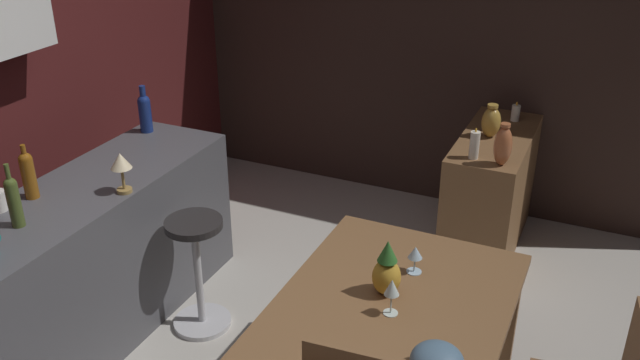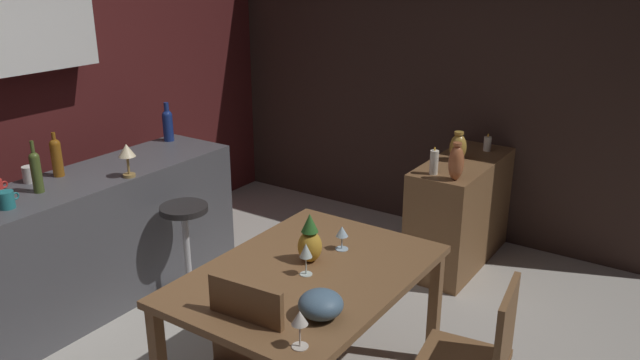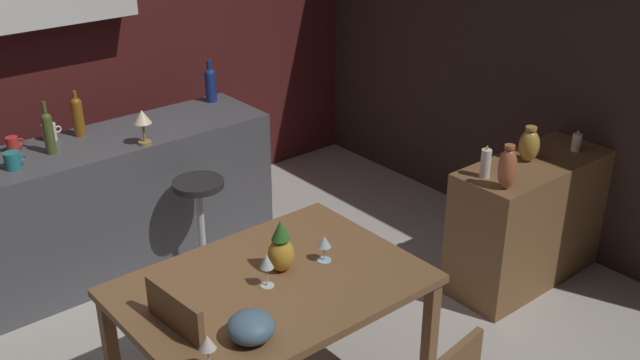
{
  "view_description": "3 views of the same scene",
  "coord_description": "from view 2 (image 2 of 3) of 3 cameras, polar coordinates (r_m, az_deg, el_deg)",
  "views": [
    {
      "loc": [
        -2.3,
        -1.11,
        2.53
      ],
      "look_at": [
        0.75,
        0.29,
        0.89
      ],
      "focal_mm": 38.4,
      "sensor_mm": 36.0,
      "label": 1
    },
    {
      "loc": [
        -2.3,
        -2.02,
        2.24
      ],
      "look_at": [
        0.7,
        0.0,
        0.95
      ],
      "focal_mm": 35.0,
      "sensor_mm": 36.0,
      "label": 2
    },
    {
      "loc": [
        -1.66,
        -2.76,
        2.64
      ],
      "look_at": [
        0.64,
        0.02,
        0.93
      ],
      "focal_mm": 41.41,
      "sensor_mm": 36.0,
      "label": 3
    }
  ],
  "objects": [
    {
      "name": "wine_bottle_cobalt",
      "position": [
        4.97,
        -13.75,
        5.04
      ],
      "size": [
        0.08,
        0.08,
        0.3
      ],
      "color": "navy",
      "rests_on": "kitchen_counter"
    },
    {
      "name": "wine_glass_left",
      "position": [
        2.57,
        -1.87,
        -12.64
      ],
      "size": [
        0.07,
        0.07,
        0.17
      ],
      "color": "silver",
      "rests_on": "dining_table"
    },
    {
      "name": "wine_bottle_olive",
      "position": [
        4.11,
        -24.53,
        0.82
      ],
      "size": [
        0.06,
        0.06,
        0.32
      ],
      "color": "#475623",
      "rests_on": "kitchen_counter"
    },
    {
      "name": "wall_kitchen_back",
      "position": [
        4.74,
        -27.16,
        7.4
      ],
      "size": [
        5.2,
        0.33,
        2.6
      ],
      "color": "#4C1919",
      "rests_on": "ground_plane"
    },
    {
      "name": "wall_side_right",
      "position": [
        5.46,
        8.4,
        9.48
      ],
      "size": [
        0.1,
        4.4,
        2.6
      ],
      "primitive_type": "cube",
      "color": "#33231E",
      "rests_on": "ground_plane"
    },
    {
      "name": "fruit_bowl",
      "position": [
        2.8,
        0.07,
        -11.3
      ],
      "size": [
        0.2,
        0.2,
        0.12
      ],
      "primitive_type": "ellipsoid",
      "color": "slate",
      "rests_on": "dining_table"
    },
    {
      "name": "kitchen_counter",
      "position": [
        4.5,
        -19.88,
        -5.1
      ],
      "size": [
        2.1,
        0.6,
        0.9
      ],
      "primitive_type": "cube",
      "color": "#4C4C51",
      "rests_on": "ground_plane"
    },
    {
      "name": "pineapple_centerpiece",
      "position": [
        3.26,
        -0.94,
        -5.61
      ],
      "size": [
        0.13,
        0.13,
        0.27
      ],
      "color": "gold",
      "rests_on": "dining_table"
    },
    {
      "name": "wine_glass_right",
      "position": [
        3.12,
        -1.3,
        -6.57
      ],
      "size": [
        0.06,
        0.06,
        0.17
      ],
      "color": "silver",
      "rests_on": "dining_table"
    },
    {
      "name": "dining_table",
      "position": [
        3.24,
        -1.15,
        -9.55
      ],
      "size": [
        1.37,
        0.98,
        0.74
      ],
      "color": "brown",
      "rests_on": "ground_plane"
    },
    {
      "name": "vase_brass",
      "position": [
        4.73,
        12.51,
        2.96
      ],
      "size": [
        0.12,
        0.12,
        0.22
      ],
      "color": "#B78C38",
      "rests_on": "sideboard_cabinet"
    },
    {
      "name": "vase_copper",
      "position": [
        4.29,
        12.34,
        1.58
      ],
      "size": [
        0.11,
        0.11,
        0.26
      ],
      "color": "#B26038",
      "rests_on": "sideboard_cabinet"
    },
    {
      "name": "chair_by_doorway",
      "position": [
        3.09,
        14.1,
        -15.71
      ],
      "size": [
        0.45,
        0.45,
        0.88
      ],
      "color": "brown",
      "rests_on": "ground_plane"
    },
    {
      "name": "counter_lamp",
      "position": [
        4.19,
        -17.24,
        2.34
      ],
      "size": [
        0.11,
        0.11,
        0.22
      ],
      "color": "#A58447",
      "rests_on": "kitchen_counter"
    },
    {
      "name": "sideboard_cabinet",
      "position": [
        4.91,
        12.69,
        -2.8
      ],
      "size": [
        1.1,
        0.44,
        0.82
      ],
      "primitive_type": "cube",
      "color": "brown",
      "rests_on": "ground_plane"
    },
    {
      "name": "wine_glass_center",
      "position": [
        3.39,
        2.02,
        -4.83
      ],
      "size": [
        0.07,
        0.07,
        0.14
      ],
      "color": "silver",
      "rests_on": "dining_table"
    },
    {
      "name": "pillar_candle_short",
      "position": [
        5.04,
        15.06,
        3.21
      ],
      "size": [
        0.06,
        0.06,
        0.14
      ],
      "color": "white",
      "rests_on": "sideboard_cabinet"
    },
    {
      "name": "pillar_candle_tall",
      "position": [
        4.39,
        10.38,
        1.6
      ],
      "size": [
        0.06,
        0.06,
        0.2
      ],
      "color": "white",
      "rests_on": "sideboard_cabinet"
    },
    {
      "name": "cup_white",
      "position": [
        4.35,
        -25.01,
        0.48
      ],
      "size": [
        0.12,
        0.08,
        0.11
      ],
      "color": "white",
      "rests_on": "kitchen_counter"
    },
    {
      "name": "cup_teal",
      "position": [
        3.96,
        -26.75,
        -1.63
      ],
      "size": [
        0.13,
        0.09,
        0.1
      ],
      "color": "teal",
      "rests_on": "kitchen_counter"
    },
    {
      "name": "bar_stool",
      "position": [
        4.35,
        -12.06,
        -6.3
      ],
      "size": [
        0.34,
        0.34,
        0.7
      ],
      "color": "#262323",
      "rests_on": "ground_plane"
    },
    {
      "name": "wine_bottle_amber",
      "position": [
        4.37,
        -22.96,
        2.04
      ],
      "size": [
        0.07,
        0.07,
        0.29
      ],
      "color": "#8C5114",
      "rests_on": "kitchen_counter"
    }
  ]
}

